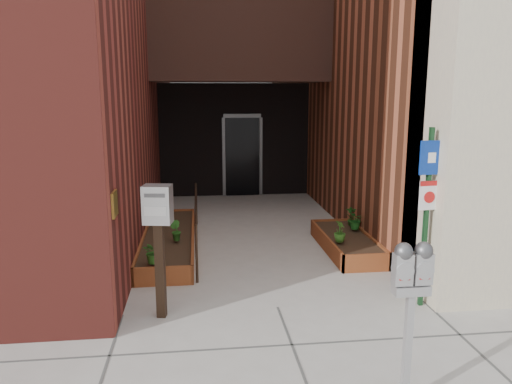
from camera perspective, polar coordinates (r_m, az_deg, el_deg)
name	(u,v)px	position (r m, az deg, el deg)	size (l,w,h in m)	color
ground	(278,307)	(6.76, 2.48, -13.03)	(80.00, 80.00, 0.00)	#9E9991
architecture	(227,0)	(13.16, -3.30, 21.02)	(20.00, 14.60, 10.00)	maroon
planter_left	(169,241)	(9.18, -9.91, -5.59)	(0.90, 3.60, 0.30)	brown
planter_right	(347,244)	(9.07, 10.31, -5.81)	(0.80, 2.20, 0.30)	brown
handrail	(196,208)	(8.95, -6.87, -1.86)	(0.04, 3.34, 0.90)	black
parking_meter	(412,281)	(4.59, 17.38, -9.65)	(0.34, 0.16, 1.54)	#ACACAF
sign_post	(428,199)	(6.72, 19.05, -0.76)	(0.32, 0.09, 2.36)	#153A1D
payment_dropbox	(158,223)	(6.20, -11.10, -3.52)	(0.37, 0.31, 1.69)	black
shrub_left_a	(153,251)	(7.56, -11.65, -6.65)	(0.32, 0.32, 0.36)	#265C1A
shrub_left_b	(175,231)	(8.60, -9.19, -4.37)	(0.19, 0.19, 0.35)	#235A19
shrub_left_c	(154,213)	(9.78, -11.53, -2.31)	(0.23, 0.23, 0.41)	#245919
shrub_left_d	(158,204)	(10.66, -11.14, -1.40)	(0.17, 0.17, 0.32)	#235B1A
shrub_right_a	(340,231)	(8.53, 9.56, -4.47)	(0.20, 0.20, 0.36)	#2B5C1A
shrub_right_b	(351,216)	(9.58, 10.81, -2.70)	(0.20, 0.20, 0.37)	#1C5317
shrub_right_c	(355,220)	(9.34, 11.29, -3.17)	(0.31, 0.31, 0.35)	#1A5E1C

